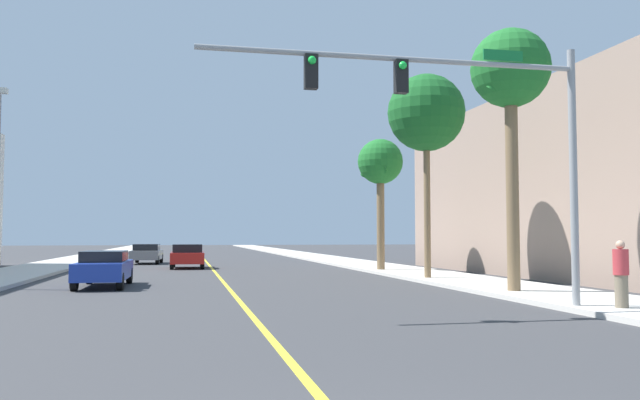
% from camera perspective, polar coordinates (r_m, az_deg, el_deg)
% --- Properties ---
extents(ground, '(192.00, 192.00, 0.00)m').
position_cam_1_polar(ground, '(46.35, -9.96, -5.59)').
color(ground, '#38383A').
extents(sidewalk_left, '(3.88, 168.00, 0.15)m').
position_cam_1_polar(sidewalk_left, '(47.05, -22.12, -5.27)').
color(sidewalk_left, beige).
rests_on(sidewalk_left, ground).
extents(sidewalk_right, '(3.88, 168.00, 0.15)m').
position_cam_1_polar(sidewalk_right, '(47.73, 2.03, -5.47)').
color(sidewalk_right, beige).
rests_on(sidewalk_right, ground).
extents(lane_marking_center, '(0.16, 144.00, 0.01)m').
position_cam_1_polar(lane_marking_center, '(46.35, -9.96, -5.58)').
color(lane_marking_center, yellow).
rests_on(lane_marking_center, ground).
extents(building_right_near, '(10.79, 23.42, 8.82)m').
position_cam_1_polar(building_right_near, '(35.63, 23.30, 1.00)').
color(building_right_near, gray).
rests_on(building_right_near, ground).
extents(traffic_signal_mast, '(9.89, 0.36, 6.72)m').
position_cam_1_polar(traffic_signal_mast, '(16.80, 13.09, 7.42)').
color(traffic_signal_mast, gray).
rests_on(traffic_signal_mast, sidewalk_right).
extents(palm_near, '(2.65, 2.65, 8.74)m').
position_cam_1_polar(palm_near, '(22.74, 16.58, 10.60)').
color(palm_near, brown).
rests_on(palm_near, sidewalk_right).
extents(palm_mid, '(3.40, 3.40, 8.91)m').
position_cam_1_polar(palm_mid, '(28.75, 9.44, 7.55)').
color(palm_mid, brown).
rests_on(palm_mid, sidewalk_right).
extents(palm_far, '(2.46, 2.46, 7.08)m').
position_cam_1_polar(palm_far, '(35.00, 5.38, 3.12)').
color(palm_far, brown).
rests_on(palm_far, sidewalk_right).
extents(car_red, '(2.02, 4.06, 1.45)m').
position_cam_1_polar(car_red, '(39.58, -11.71, -4.88)').
color(car_red, red).
rests_on(car_red, ground).
extents(car_gray, '(2.12, 4.46, 1.38)m').
position_cam_1_polar(car_gray, '(46.85, -15.15, -4.61)').
color(car_gray, slate).
rests_on(car_gray, ground).
extents(car_blue, '(1.82, 4.59, 1.37)m').
position_cam_1_polar(car_blue, '(25.94, -18.66, -5.73)').
color(car_blue, '#1E389E').
rests_on(car_blue, ground).
extents(pedestrian, '(0.38, 0.38, 1.68)m').
position_cam_1_polar(pedestrian, '(17.84, 25.22, -5.98)').
color(pedestrian, '#726651').
rests_on(pedestrian, sidewalk_right).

